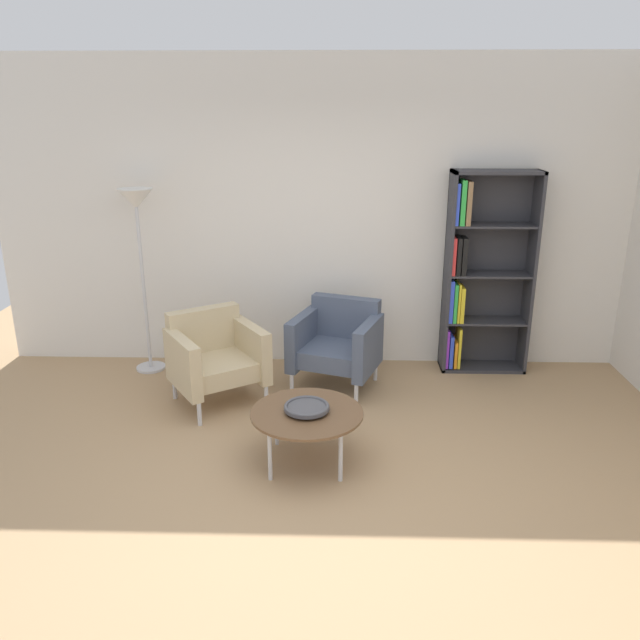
% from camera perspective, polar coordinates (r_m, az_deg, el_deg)
% --- Properties ---
extents(ground_plane, '(8.32, 8.32, 0.00)m').
position_cam_1_polar(ground_plane, '(4.30, 0.41, -15.79)').
color(ground_plane, tan).
extents(plaster_back_panel, '(6.40, 0.12, 2.90)m').
position_cam_1_polar(plaster_back_panel, '(6.08, 0.98, 9.37)').
color(plaster_back_panel, silver).
rests_on(plaster_back_panel, ground_plane).
extents(bookshelf_tall, '(0.80, 0.30, 1.90)m').
position_cam_1_polar(bookshelf_tall, '(6.13, 14.13, 3.94)').
color(bookshelf_tall, '#333338').
rests_on(bookshelf_tall, ground_plane).
extents(coffee_table_low, '(0.80, 0.80, 0.40)m').
position_cam_1_polar(coffee_table_low, '(4.50, -1.20, -8.58)').
color(coffee_table_low, brown).
rests_on(coffee_table_low, ground_plane).
extents(decorative_bowl, '(0.32, 0.32, 0.05)m').
position_cam_1_polar(decorative_bowl, '(4.47, -1.20, -7.85)').
color(decorative_bowl, '#4C4C51').
rests_on(decorative_bowl, coffee_table_low).
extents(armchair_by_bookshelf, '(0.89, 0.85, 0.78)m').
position_cam_1_polar(armchair_by_bookshelf, '(5.71, 1.59, -2.03)').
color(armchair_by_bookshelf, '#4C566B').
rests_on(armchair_by_bookshelf, ground_plane).
extents(armchair_near_window, '(0.94, 0.93, 0.78)m').
position_cam_1_polar(armchair_near_window, '(5.48, -9.46, -3.21)').
color(armchair_near_window, '#C6B289').
rests_on(armchair_near_window, ground_plane).
extents(floor_lamp_torchiere, '(0.32, 0.32, 1.74)m').
position_cam_1_polar(floor_lamp_torchiere, '(6.03, -16.12, 8.56)').
color(floor_lamp_torchiere, silver).
rests_on(floor_lamp_torchiere, ground_plane).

